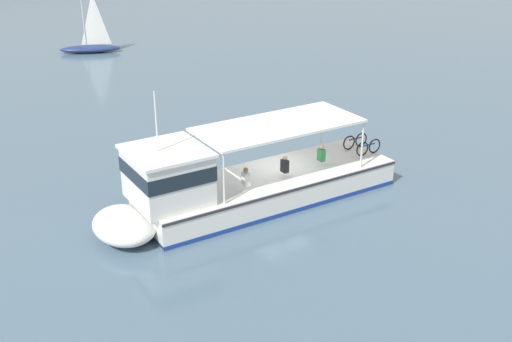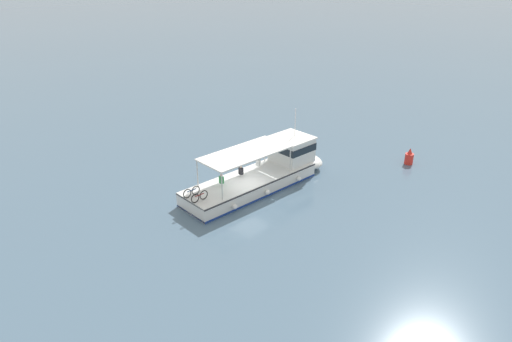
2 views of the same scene
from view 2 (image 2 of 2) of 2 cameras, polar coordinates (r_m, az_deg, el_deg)
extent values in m
plane|color=slate|center=(33.96, -1.00, -3.12)|extent=(400.00, 400.00, 0.00)
cube|color=white|center=(34.56, -0.73, -1.56)|extent=(11.12, 4.56, 1.10)
ellipsoid|color=white|center=(38.58, 6.12, 1.24)|extent=(2.56, 3.20, 1.01)
cube|color=navy|center=(34.76, -0.73, -2.23)|extent=(11.13, 4.60, 0.16)
cube|color=#2D2D33|center=(34.35, -0.74, -0.86)|extent=(11.13, 4.62, 0.10)
cube|color=white|center=(36.75, 4.36, 2.62)|extent=(2.93, 3.03, 1.90)
cube|color=#19232D|center=(36.63, 4.38, 3.10)|extent=(2.98, 3.10, 0.56)
cube|color=white|center=(36.38, 4.41, 4.09)|extent=(3.11, 3.21, 0.12)
cube|color=white|center=(33.20, -1.33, 2.22)|extent=(7.02, 3.78, 0.10)
cylinder|color=silver|center=(36.56, 1.09, 2.65)|extent=(0.08, 0.08, 2.00)
cylinder|color=silver|center=(34.80, 4.19, 1.39)|extent=(0.08, 0.08, 2.00)
cylinder|color=silver|center=(32.77, -7.16, -0.31)|extent=(0.08, 0.08, 2.00)
cylinder|color=silver|center=(30.80, -4.17, -1.90)|extent=(0.08, 0.08, 2.00)
cylinder|color=silver|center=(36.19, 4.80, 5.92)|extent=(0.06, 0.06, 2.20)
sphere|color=white|center=(35.62, 5.26, -0.92)|extent=(0.36, 0.36, 0.36)
sphere|color=white|center=(33.48, 1.44, -2.60)|extent=(0.36, 0.36, 0.36)
sphere|color=white|center=(31.66, -2.61, -4.36)|extent=(0.36, 0.36, 0.36)
torus|color=black|center=(31.96, -7.36, -2.35)|extent=(0.66, 0.14, 0.66)
torus|color=black|center=(31.61, -8.38, -2.74)|extent=(0.66, 0.14, 0.66)
cylinder|color=#1E478C|center=(31.73, -7.88, -2.35)|extent=(0.70, 0.15, 0.06)
torus|color=black|center=(31.31, -6.39, -2.91)|extent=(0.66, 0.14, 0.66)
torus|color=black|center=(30.95, -7.43, -3.32)|extent=(0.66, 0.14, 0.66)
cylinder|color=maroon|center=(31.07, -6.92, -2.92)|extent=(0.70, 0.15, 0.06)
cube|color=#338C4C|center=(32.93, -4.23, -1.08)|extent=(0.26, 0.35, 0.52)
sphere|color=beige|center=(32.77, -4.25, -0.50)|extent=(0.20, 0.20, 0.20)
cube|color=black|center=(34.18, -1.85, -0.01)|extent=(0.26, 0.35, 0.52)
sphere|color=beige|center=(34.02, -1.86, 0.56)|extent=(0.20, 0.20, 0.20)
cube|color=white|center=(35.55, 0.27, 1.03)|extent=(0.26, 0.35, 0.52)
sphere|color=#9E7051|center=(35.40, 0.27, 1.58)|extent=(0.20, 0.20, 0.20)
cylinder|color=red|center=(41.03, 18.14, 1.43)|extent=(0.70, 0.70, 0.90)
cone|color=red|center=(40.77, 18.27, 2.33)|extent=(0.42, 0.42, 0.50)
camera|label=1|loc=(53.84, -4.87, 19.87)|focal=43.30mm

